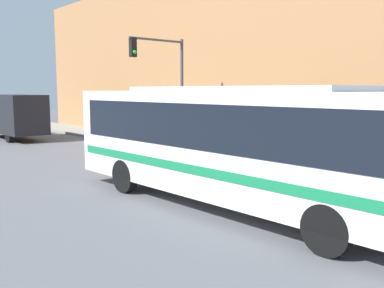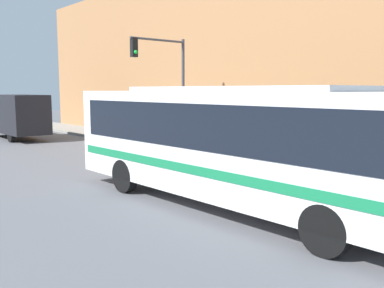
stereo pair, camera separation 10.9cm
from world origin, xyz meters
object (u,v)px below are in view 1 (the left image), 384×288
at_px(parking_meter, 227,139).
at_px(pedestrian_near_corner, 255,138).
at_px(fire_hydrant, 285,156).
at_px(city_bus, 237,139).
at_px(traffic_light_pole, 166,74).
at_px(delivery_truck, 15,115).

height_order(parking_meter, pedestrian_near_corner, pedestrian_near_corner).
height_order(fire_hydrant, parking_meter, parking_meter).
height_order(city_bus, parking_meter, city_bus).
height_order(traffic_light_pole, pedestrian_near_corner, traffic_light_pole).
xyz_separation_m(city_bus, delivery_truck, (1.34, 21.23, -0.34)).
bearing_deg(traffic_light_pole, pedestrian_near_corner, -70.32).
height_order(city_bus, pedestrian_near_corner, city_bus).
relative_size(delivery_truck, pedestrian_near_corner, 3.67).
distance_m(traffic_light_pole, pedestrian_near_corner, 5.68).
distance_m(fire_hydrant, traffic_light_pole, 7.66).
bearing_deg(delivery_truck, traffic_light_pole, -72.76).
distance_m(city_bus, parking_meter, 8.56).
relative_size(city_bus, pedestrian_near_corner, 6.79).
distance_m(delivery_truck, pedestrian_near_corner, 17.05).
distance_m(city_bus, traffic_light_pole, 10.98).
bearing_deg(fire_hydrant, city_bus, -154.41).
distance_m(fire_hydrant, parking_meter, 3.36).
relative_size(delivery_truck, traffic_light_pole, 1.16).
xyz_separation_m(delivery_truck, parking_meter, (4.54, -15.08, -0.61)).
height_order(traffic_light_pole, parking_meter, traffic_light_pole).
bearing_deg(parking_meter, fire_hydrant, -90.00).
distance_m(delivery_truck, parking_meter, 15.76).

